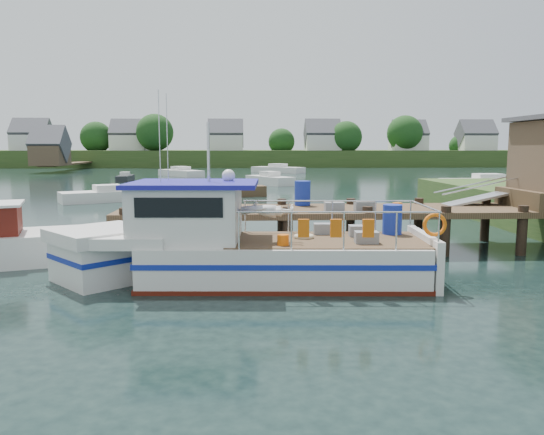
{
  "coord_description": "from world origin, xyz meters",
  "views": [
    {
      "loc": [
        -1.85,
        -17.53,
        3.43
      ],
      "look_at": [
        -1.0,
        -1.5,
        1.3
      ],
      "focal_mm": 35.0,
      "sensor_mm": 36.0,
      "label": 1
    }
  ],
  "objects_px": {
    "dock": "(491,183)",
    "lobster_boat": "(236,248)",
    "moored_b": "(270,180)",
    "moored_e": "(125,178)",
    "moored_rowboat": "(237,190)",
    "moored_d": "(181,173)",
    "moored_a": "(108,195)",
    "moored_far": "(278,169)",
    "moored_c": "(488,183)"
  },
  "relations": [
    {
      "from": "dock",
      "to": "lobster_boat",
      "type": "xyz_separation_m",
      "value": [
        -8.57,
        -4.15,
        -1.37
      ]
    },
    {
      "from": "moored_b",
      "to": "moored_e",
      "type": "bearing_deg",
      "value": -176.11
    },
    {
      "from": "lobster_boat",
      "to": "moored_rowboat",
      "type": "height_order",
      "value": "lobster_boat"
    },
    {
      "from": "dock",
      "to": "moored_d",
      "type": "bearing_deg",
      "value": 108.9
    },
    {
      "from": "moored_a",
      "to": "moored_d",
      "type": "bearing_deg",
      "value": 80.2
    },
    {
      "from": "lobster_boat",
      "to": "moored_d",
      "type": "relative_size",
      "value": 1.45
    },
    {
      "from": "moored_a",
      "to": "lobster_boat",
      "type": "bearing_deg",
      "value": -75.44
    },
    {
      "from": "moored_d",
      "to": "moored_e",
      "type": "xyz_separation_m",
      "value": [
        -4.48,
        -9.58,
        -0.08
      ]
    },
    {
      "from": "dock",
      "to": "moored_rowboat",
      "type": "xyz_separation_m",
      "value": [
        -8.86,
        19.69,
        -1.81
      ]
    },
    {
      "from": "moored_far",
      "to": "moored_c",
      "type": "xyz_separation_m",
      "value": [
        16.11,
        -28.21,
        -0.01
      ]
    },
    {
      "from": "moored_far",
      "to": "moored_b",
      "type": "xyz_separation_m",
      "value": [
        -2.26,
        -23.21,
        -0.0
      ]
    },
    {
      "from": "moored_a",
      "to": "moored_e",
      "type": "relative_size",
      "value": 1.72
    },
    {
      "from": "dock",
      "to": "moored_b",
      "type": "distance_m",
      "value": 32.06
    },
    {
      "from": "moored_rowboat",
      "to": "moored_far",
      "type": "height_order",
      "value": "moored_far"
    },
    {
      "from": "moored_b",
      "to": "moored_c",
      "type": "bearing_deg",
      "value": 9.32
    },
    {
      "from": "lobster_boat",
      "to": "moored_far",
      "type": "bearing_deg",
      "value": 88.59
    },
    {
      "from": "moored_rowboat",
      "to": "moored_far",
      "type": "xyz_separation_m",
      "value": [
        5.15,
        34.97,
        0.03
      ]
    },
    {
      "from": "moored_b",
      "to": "moored_c",
      "type": "height_order",
      "value": "moored_b"
    },
    {
      "from": "lobster_boat",
      "to": "moored_a",
      "type": "height_order",
      "value": "lobster_boat"
    },
    {
      "from": "dock",
      "to": "lobster_boat",
      "type": "relative_size",
      "value": 1.65
    },
    {
      "from": "moored_c",
      "to": "moored_d",
      "type": "bearing_deg",
      "value": 156.21
    },
    {
      "from": "dock",
      "to": "lobster_boat",
      "type": "height_order",
      "value": "lobster_boat"
    },
    {
      "from": "lobster_boat",
      "to": "moored_a",
      "type": "distance_m",
      "value": 22.49
    },
    {
      "from": "moored_b",
      "to": "moored_e",
      "type": "xyz_separation_m",
      "value": [
        -14.42,
        5.44,
        -0.1
      ]
    },
    {
      "from": "moored_c",
      "to": "moored_e",
      "type": "height_order",
      "value": "moored_c"
    },
    {
      "from": "moored_d",
      "to": "moored_e",
      "type": "relative_size",
      "value": 1.98
    },
    {
      "from": "moored_e",
      "to": "moored_d",
      "type": "bearing_deg",
      "value": 55.2
    },
    {
      "from": "moored_b",
      "to": "moored_d",
      "type": "relative_size",
      "value": 0.83
    },
    {
      "from": "moored_far",
      "to": "moored_a",
      "type": "distance_m",
      "value": 40.27
    },
    {
      "from": "lobster_boat",
      "to": "moored_far",
      "type": "xyz_separation_m",
      "value": [
        4.86,
        58.82,
        -0.41
      ]
    },
    {
      "from": "moored_d",
      "to": "moored_e",
      "type": "distance_m",
      "value": 10.58
    },
    {
      "from": "moored_d",
      "to": "moored_b",
      "type": "bearing_deg",
      "value": -63.25
    },
    {
      "from": "moored_rowboat",
      "to": "moored_e",
      "type": "relative_size",
      "value": 1.19
    },
    {
      "from": "lobster_boat",
      "to": "moored_a",
      "type": "relative_size",
      "value": 1.67
    },
    {
      "from": "moored_a",
      "to": "moored_d",
      "type": "height_order",
      "value": "moored_d"
    },
    {
      "from": "moored_rowboat",
      "to": "dock",
      "type": "bearing_deg",
      "value": -48.91
    },
    {
      "from": "moored_rowboat",
      "to": "moored_b",
      "type": "distance_m",
      "value": 12.11
    },
    {
      "from": "dock",
      "to": "lobster_boat",
      "type": "distance_m",
      "value": 9.62
    },
    {
      "from": "moored_rowboat",
      "to": "moored_far",
      "type": "relative_size",
      "value": 0.57
    },
    {
      "from": "moored_b",
      "to": "moored_d",
      "type": "distance_m",
      "value": 18.01
    },
    {
      "from": "moored_a",
      "to": "moored_e",
      "type": "distance_m",
      "value": 20.49
    },
    {
      "from": "dock",
      "to": "moored_e",
      "type": "xyz_separation_m",
      "value": [
        -20.39,
        36.89,
        -1.88
      ]
    },
    {
      "from": "lobster_boat",
      "to": "moored_e",
      "type": "xyz_separation_m",
      "value": [
        -11.82,
        41.04,
        -0.51
      ]
    },
    {
      "from": "moored_e",
      "to": "moored_c",
      "type": "bearing_deg",
      "value": -27.4
    },
    {
      "from": "moored_e",
      "to": "moored_far",
      "type": "bearing_deg",
      "value": 37.09
    },
    {
      "from": "moored_rowboat",
      "to": "moored_b",
      "type": "bearing_deg",
      "value": 93.06
    },
    {
      "from": "dock",
      "to": "moored_e",
      "type": "height_order",
      "value": "dock"
    },
    {
      "from": "moored_far",
      "to": "moored_e",
      "type": "bearing_deg",
      "value": -111.44
    },
    {
      "from": "moored_rowboat",
      "to": "moored_a",
      "type": "distance_m",
      "value": 8.73
    },
    {
      "from": "moored_rowboat",
      "to": "moored_e",
      "type": "bearing_deg",
      "value": 140.7
    }
  ]
}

